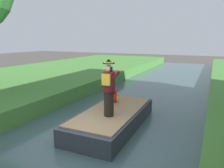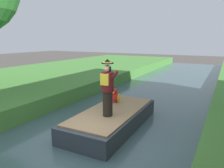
{
  "view_description": "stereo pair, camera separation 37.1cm",
  "coord_description": "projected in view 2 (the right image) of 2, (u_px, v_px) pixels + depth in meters",
  "views": [
    {
      "loc": [
        3.07,
        -4.65,
        3.16
      ],
      "look_at": [
        -0.1,
        1.94,
        1.61
      ],
      "focal_mm": 34.03,
      "sensor_mm": 36.0,
      "label": 1
    },
    {
      "loc": [
        3.4,
        -4.48,
        3.16
      ],
      "look_at": [
        -0.1,
        1.94,
        1.61
      ],
      "focal_mm": 34.03,
      "sensor_mm": 36.0,
      "label": 2
    }
  ],
  "objects": [
    {
      "name": "ground_plane",
      "position": [
        83.0,
        151.0,
        6.1
      ],
      "size": [
        80.0,
        80.0,
        0.0
      ],
      "primitive_type": "plane",
      "color": "#4C4742"
    },
    {
      "name": "canal_water",
      "position": [
        83.0,
        150.0,
        6.09
      ],
      "size": [
        6.0,
        48.0,
        0.1
      ],
      "primitive_type": "cube",
      "color": "#3D565B",
      "rests_on": "ground"
    },
    {
      "name": "boat",
      "position": [
        112.0,
        118.0,
        7.55
      ],
      "size": [
        1.9,
        4.24,
        0.61
      ],
      "color": "#333842",
      "rests_on": "canal_water"
    },
    {
      "name": "person_pirate",
      "position": [
        108.0,
        88.0,
        6.73
      ],
      "size": [
        0.61,
        0.42,
        1.85
      ],
      "rotation": [
        0.0,
        0.0,
        0.02
      ],
      "color": "black",
      "rests_on": "boat"
    },
    {
      "name": "parrot_plush",
      "position": [
        115.0,
        96.0,
        8.33
      ],
      "size": [
        0.36,
        0.35,
        0.57
      ],
      "color": "red",
      "rests_on": "boat"
    }
  ]
}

